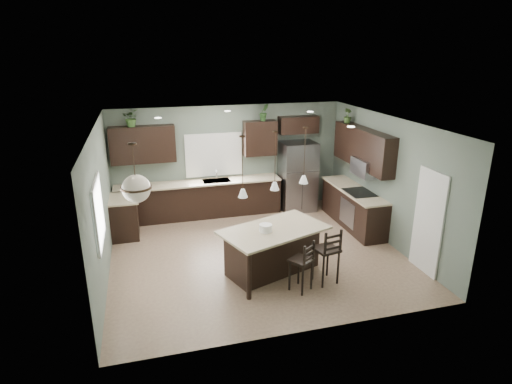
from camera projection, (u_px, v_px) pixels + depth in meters
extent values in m
plane|color=#9E8466|center=(256.00, 253.00, 9.15)|extent=(6.00, 6.00, 0.00)
cube|color=white|center=(428.00, 222.00, 8.14)|extent=(0.04, 0.82, 2.04)
cube|color=white|center=(214.00, 155.00, 11.05)|extent=(1.35, 0.02, 1.00)
cube|color=white|center=(98.00, 213.00, 7.17)|extent=(0.02, 1.10, 1.00)
cube|color=black|center=(125.00, 217.00, 9.88)|extent=(0.60, 0.90, 0.90)
cube|color=beige|center=(124.00, 198.00, 9.74)|extent=(0.66, 0.96, 0.04)
cube|color=black|center=(200.00, 200.00, 11.03)|extent=(4.20, 0.60, 0.90)
cube|color=beige|center=(199.00, 183.00, 10.86)|extent=(4.20, 0.66, 0.04)
cube|color=gray|center=(216.00, 181.00, 10.97)|extent=(0.70, 0.45, 0.01)
cylinder|color=silver|center=(217.00, 176.00, 10.89)|extent=(0.02, 0.02, 0.28)
cube|color=black|center=(143.00, 145.00, 10.34)|extent=(1.55, 0.34, 0.90)
cube|color=black|center=(260.00, 138.00, 11.07)|extent=(0.85, 0.34, 0.90)
cube|color=black|center=(298.00, 125.00, 11.24)|extent=(1.05, 0.34, 0.45)
cube|color=black|center=(353.00, 208.00, 10.47)|extent=(0.60, 2.35, 0.90)
cube|color=beige|center=(354.00, 190.00, 10.32)|extent=(0.66, 2.35, 0.04)
cube|color=black|center=(359.00, 192.00, 10.06)|extent=(0.58, 0.75, 0.02)
cube|color=gray|center=(347.00, 213.00, 10.14)|extent=(0.01, 0.72, 0.60)
cube|color=black|center=(363.00, 148.00, 10.02)|extent=(0.34, 2.35, 0.90)
cube|color=gray|center=(365.00, 167.00, 9.89)|extent=(0.40, 0.75, 0.40)
cube|color=gray|center=(298.00, 176.00, 11.37)|extent=(0.90, 0.74, 1.85)
cube|color=black|center=(274.00, 251.00, 8.24)|extent=(2.24, 1.73, 0.92)
cylinder|color=white|center=(266.00, 228.00, 7.96)|extent=(0.24, 0.24, 0.14)
cube|color=black|center=(301.00, 266.00, 7.63)|extent=(0.50, 0.50, 0.98)
cube|color=black|center=(326.00, 255.00, 7.87)|extent=(0.48, 0.48, 1.11)
imported|color=#345625|center=(131.00, 118.00, 10.05)|extent=(0.41, 0.36, 0.43)
imported|color=#2D5525|center=(264.00, 112.00, 10.86)|extent=(0.27, 0.23, 0.44)
imported|color=#375525|center=(348.00, 116.00, 10.56)|extent=(0.22, 0.22, 0.36)
plane|color=slate|center=(229.00, 159.00, 11.21)|extent=(6.00, 0.00, 6.00)
plane|color=slate|center=(306.00, 250.00, 6.18)|extent=(6.00, 0.00, 6.00)
plane|color=slate|center=(101.00, 205.00, 7.95)|extent=(0.00, 5.50, 5.50)
plane|color=slate|center=(387.00, 180.00, 9.44)|extent=(0.00, 5.50, 5.50)
plane|color=white|center=(256.00, 123.00, 8.25)|extent=(6.00, 6.00, 0.00)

